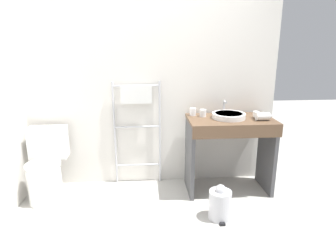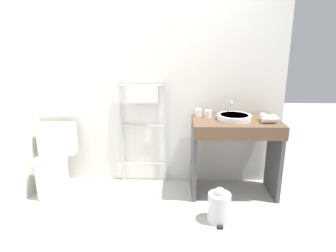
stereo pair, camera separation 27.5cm
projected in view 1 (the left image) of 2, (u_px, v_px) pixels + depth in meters
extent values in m
plane|color=#B2AFA8|center=(152.00, 249.00, 2.44)|extent=(12.00, 12.00, 0.00)
cube|color=silver|center=(147.00, 83.00, 3.39)|extent=(2.94, 0.12, 2.35)
cylinder|color=white|center=(45.00, 184.00, 3.12)|extent=(0.34, 0.34, 0.40)
cylinder|color=white|center=(43.00, 165.00, 3.06)|extent=(0.35, 0.35, 0.02)
cube|color=white|center=(48.00, 142.00, 3.25)|extent=(0.39, 0.19, 0.34)
cylinder|color=silver|center=(46.00, 127.00, 3.20)|extent=(0.05, 0.05, 0.01)
cylinder|color=silver|center=(115.00, 134.00, 3.43)|extent=(0.02, 0.02, 1.21)
cylinder|color=silver|center=(160.00, 133.00, 3.46)|extent=(0.02, 0.02, 1.21)
cylinder|color=silver|center=(138.00, 165.00, 3.55)|extent=(0.52, 0.02, 0.02)
cylinder|color=silver|center=(137.00, 127.00, 3.42)|extent=(0.52, 0.02, 0.02)
cylinder|color=silver|center=(136.00, 86.00, 3.29)|extent=(0.52, 0.02, 0.02)
cube|color=silver|center=(136.00, 94.00, 3.29)|extent=(0.35, 0.04, 0.20)
cube|color=brown|center=(231.00, 120.00, 3.20)|extent=(0.91, 0.55, 0.03)
cube|color=brown|center=(238.00, 133.00, 2.97)|extent=(0.91, 0.02, 0.10)
cube|color=#4C4C4F|center=(190.00, 158.00, 3.28)|extent=(0.04, 0.46, 0.80)
cube|color=#4C4C4F|center=(267.00, 155.00, 3.35)|extent=(0.04, 0.46, 0.80)
cylinder|color=white|center=(229.00, 116.00, 3.20)|extent=(0.36, 0.36, 0.06)
cylinder|color=silver|center=(229.00, 114.00, 3.19)|extent=(0.29, 0.29, 0.01)
cylinder|color=silver|center=(224.00, 107.00, 3.39)|extent=(0.02, 0.02, 0.16)
cylinder|color=silver|center=(225.00, 102.00, 3.33)|extent=(0.02, 0.09, 0.02)
cylinder|color=white|center=(193.00, 112.00, 3.31)|extent=(0.07, 0.07, 0.08)
cylinder|color=white|center=(203.00, 113.00, 3.27)|extent=(0.07, 0.07, 0.08)
cylinder|color=white|center=(262.00, 116.00, 3.11)|extent=(0.13, 0.09, 0.09)
cone|color=silver|center=(271.00, 116.00, 3.12)|extent=(0.05, 0.07, 0.07)
cube|color=white|center=(257.00, 114.00, 3.19)|extent=(0.05, 0.09, 0.06)
cylinder|color=silver|center=(220.00, 205.00, 2.83)|extent=(0.21, 0.21, 0.28)
sphere|color=silver|center=(221.00, 189.00, 2.79)|extent=(0.10, 0.10, 0.10)
cube|color=black|center=(222.00, 224.00, 2.75)|extent=(0.05, 0.04, 0.02)
cube|color=silver|center=(39.00, 231.00, 2.66)|extent=(0.56, 0.36, 0.01)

